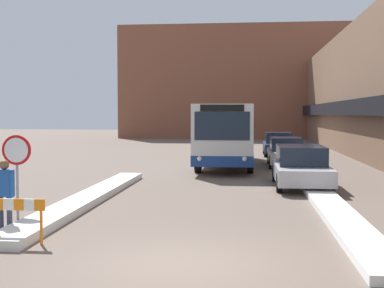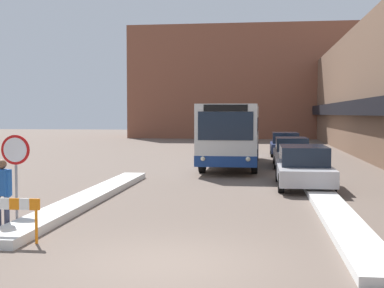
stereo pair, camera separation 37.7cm
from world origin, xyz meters
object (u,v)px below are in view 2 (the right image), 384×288
at_px(city_bus, 232,133).
at_px(parked_car_front, 303,166).
at_px(construction_barricade, 15,211).
at_px(parked_car_middle, 291,152).
at_px(parked_car_back, 285,144).
at_px(stop_sign, 16,158).
at_px(pedestrian, 2,188).

xyz_separation_m(city_bus, parked_car_front, (3.02, -7.58, -0.95)).
bearing_deg(construction_barricade, parked_car_middle, 68.99).
distance_m(parked_car_middle, construction_barricade, 18.46).
xyz_separation_m(parked_car_middle, parked_car_back, (-0.00, 7.08, 0.02)).
bearing_deg(stop_sign, city_bus, 72.00).
height_order(city_bus, pedestrian, city_bus).
distance_m(city_bus, parked_car_front, 8.21).
bearing_deg(stop_sign, parked_car_middle, 62.29).
distance_m(stop_sign, pedestrian, 1.48).
xyz_separation_m(stop_sign, pedestrian, (0.30, -1.33, -0.57)).
xyz_separation_m(parked_car_front, pedestrian, (-7.46, -8.34, 0.23)).
bearing_deg(parked_car_back, parked_car_front, -90.00).
relative_size(pedestrian, construction_barricade, 1.49).
relative_size(stop_sign, construction_barricade, 1.96).
distance_m(parked_car_middle, parked_car_back, 7.08).
relative_size(parked_car_back, construction_barricade, 3.84).
height_order(city_bus, construction_barricade, city_bus).
xyz_separation_m(city_bus, pedestrian, (-4.44, -15.92, -0.72)).
bearing_deg(construction_barricade, city_bus, 78.08).
distance_m(parked_car_middle, pedestrian, 17.75).
distance_m(stop_sign, construction_barricade, 2.85).
xyz_separation_m(pedestrian, construction_barricade, (0.84, -1.13, -0.32)).
bearing_deg(parked_car_back, stop_sign, -109.55).
relative_size(parked_car_back, stop_sign, 1.97).
height_order(stop_sign, pedestrian, stop_sign).
bearing_deg(pedestrian, parked_car_middle, 88.95).
bearing_deg(parked_car_middle, pedestrian, -114.85).
relative_size(parked_car_front, construction_barricade, 4.44).
xyz_separation_m(parked_car_front, parked_car_middle, (0.00, 7.76, -0.02)).
relative_size(parked_car_front, pedestrian, 2.98).
bearing_deg(city_bus, parked_car_front, -68.30).
bearing_deg(construction_barricade, pedestrian, 126.65).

